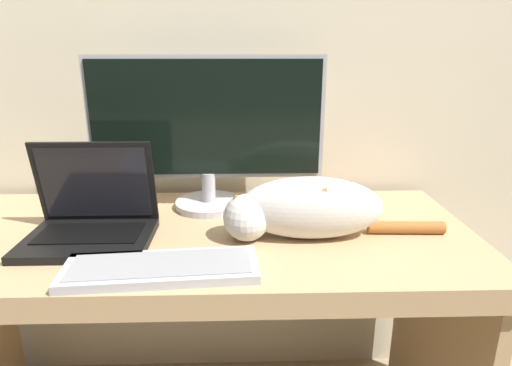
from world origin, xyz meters
The scene contains 7 objects.
wall_back centered at (0.00, 0.67, 1.30)m, with size 6.40×0.06×2.60m.
desk centered at (0.00, 0.31, 0.56)m, with size 1.46×0.61×0.71m.
monitor centered at (0.03, 0.48, 0.94)m, with size 0.67×0.20×0.44m.
laptop centered at (-0.25, 0.27, 0.75)m, with size 0.30×0.22×0.24m.
external_keyboard centered at (-0.04, 0.09, 0.72)m, with size 0.42×0.17×0.02m.
cat centered at (0.28, 0.26, 0.79)m, with size 0.57×0.15×0.16m.
small_toy centered at (0.43, 0.47, 0.74)m, with size 0.07×0.07×0.07m.
Camera 1 is at (0.13, -0.73, 1.16)m, focal length 30.00 mm.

